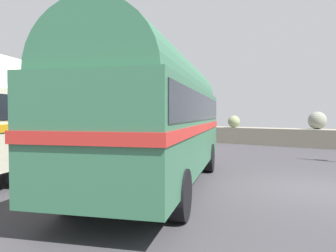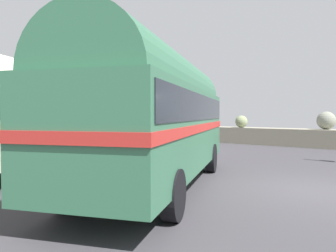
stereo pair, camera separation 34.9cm
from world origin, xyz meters
name	(u,v)px [view 1 (the left image)]	position (x,y,z in m)	size (l,w,h in m)	color
ground	(315,190)	(0.00, 0.00, 0.01)	(32.00, 26.00, 0.02)	#3A383D
vintage_coach	(158,111)	(-3.45, -2.20, 2.05)	(5.64, 8.82, 3.70)	black
second_coach	(36,112)	(-8.64, -2.61, 2.05)	(6.04, 8.73, 3.70)	black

